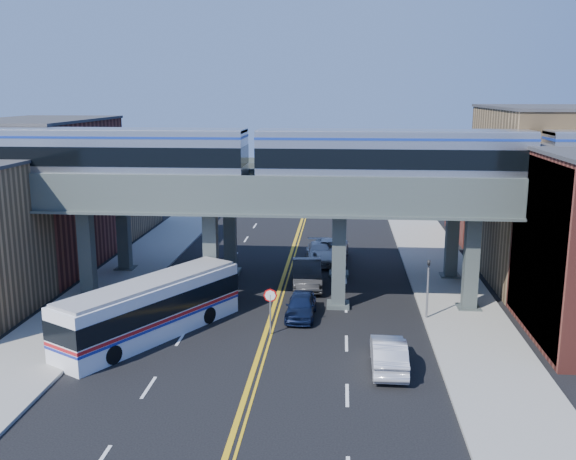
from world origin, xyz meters
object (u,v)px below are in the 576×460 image
object	(u,v)px
car_lane_d	(320,253)
car_parked_curb	(389,354)
car_lane_c	(330,251)
car_lane_b	(307,274)
transit_bus	(151,309)
stop_sign	(270,304)
car_lane_a	(301,306)
traffic_signal	(428,283)
transit_train	(392,157)

from	to	relation	value
car_lane_d	car_parked_curb	xyz separation A→B (m)	(4.05, -19.68, 0.04)
car_lane_c	car_lane_d	distance (m)	0.94
car_lane_b	car_parked_curb	size ratio (longest dim) A/B	1.18
transit_bus	car_lane_d	world-z (taller)	transit_bus
stop_sign	transit_bus	bearing A→B (deg)	-172.92
car_lane_c	stop_sign	bearing A→B (deg)	-97.83
stop_sign	car_lane_d	xyz separation A→B (m)	(2.15, 15.65, -1.03)
car_lane_a	car_lane_d	bearing A→B (deg)	88.54
traffic_signal	car_parked_curb	world-z (taller)	traffic_signal
car_lane_b	car_lane_d	world-z (taller)	car_lane_b
car_lane_b	traffic_signal	bearing A→B (deg)	-44.19
transit_bus	car_lane_d	distance (m)	18.58
transit_bus	car_lane_d	bearing A→B (deg)	2.78
traffic_signal	car_lane_a	bearing A→B (deg)	-179.01
car_lane_b	car_parked_curb	distance (m)	13.90
car_lane_a	car_lane_d	world-z (taller)	car_lane_d
traffic_signal	car_lane_a	size ratio (longest dim) A/B	0.97
transit_train	car_lane_c	xyz separation A→B (m)	(-3.79, 11.13, -8.54)
stop_sign	car_lane_a	xyz separation A→B (m)	(1.50, 2.87, -1.04)
car_lane_b	car_lane_a	bearing A→B (deg)	-94.93
transit_train	car_lane_c	size ratio (longest dim) A/B	8.36
car_parked_curb	car_lane_d	bearing A→B (deg)	-78.10
transit_bus	car_lane_b	bearing A→B (deg)	-8.53
stop_sign	car_lane_b	xyz separation A→B (m)	(1.50, 9.05, -0.85)
traffic_signal	car_lane_d	size ratio (longest dim) A/B	0.81
transit_train	car_lane_a	bearing A→B (deg)	-157.91
traffic_signal	car_parked_curb	bearing A→B (deg)	-111.00
car_lane_c	traffic_signal	bearing A→B (deg)	-63.09
stop_sign	car_lane_a	world-z (taller)	stop_sign
car_lane_a	car_lane_b	world-z (taller)	car_lane_b
traffic_signal	transit_bus	xyz separation A→B (m)	(-15.35, -3.80, -0.75)
transit_train	stop_sign	bearing A→B (deg)	-143.45
car_lane_c	car_lane_d	world-z (taller)	car_lane_c
stop_sign	car_parked_curb	distance (m)	7.46
car_lane_a	transit_train	bearing A→B (deg)	23.53
transit_bus	car_lane_c	distance (m)	19.38
car_lane_d	transit_bus	bearing A→B (deg)	-122.17
car_lane_d	car_parked_curb	world-z (taller)	car_parked_curb
transit_train	car_lane_a	distance (m)	10.34
traffic_signal	car_lane_d	xyz separation A→B (m)	(-6.75, 12.65, -1.57)
stop_sign	transit_bus	world-z (taller)	transit_bus
traffic_signal	car_lane_d	bearing A→B (deg)	118.09
car_lane_d	car_lane_c	bearing A→B (deg)	26.03
stop_sign	transit_bus	size ratio (longest dim) A/B	0.23
transit_bus	car_lane_d	xyz separation A→B (m)	(8.59, 16.45, -0.81)
transit_bus	car_lane_d	size ratio (longest dim) A/B	2.25
transit_bus	car_lane_c	size ratio (longest dim) A/B	1.92
transit_train	car_lane_d	distance (m)	14.46
stop_sign	car_lane_c	xyz separation A→B (m)	(2.96, 16.13, -0.93)
car_lane_b	car_parked_curb	xyz separation A→B (m)	(4.70, -13.08, -0.14)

